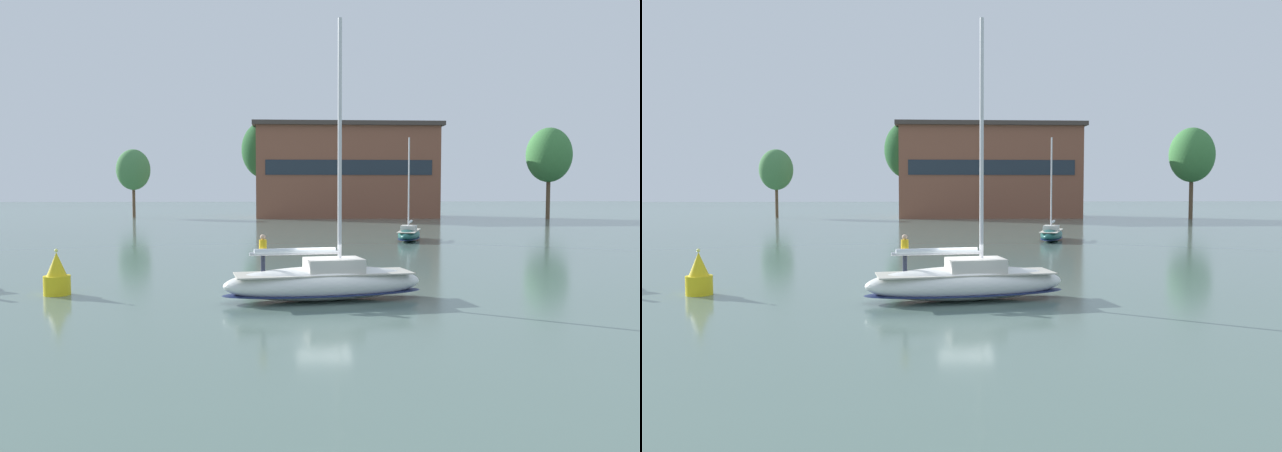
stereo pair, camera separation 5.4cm
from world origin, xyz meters
TOP-DOWN VIEW (x-y plane):
  - ground_plane at (0.00, 0.00)m, footprint 400.00×400.00m
  - waterfront_building at (8.85, 79.58)m, footprint 31.26×14.70m
  - tree_shore_left at (-26.93, 78.82)m, footprint 5.58×5.58m
  - tree_shore_center at (40.66, 70.11)m, footprint 7.11×7.11m
  - tree_shore_right at (-4.86, 78.30)m, footprint 7.90×7.90m
  - sailboat_main at (0.02, 0.00)m, footprint 9.39×3.98m
  - sailboat_moored_mid_channel at (10.14, 30.92)m, footprint 4.02×7.35m
  - channel_buoy at (-12.45, 2.08)m, footprint 1.21×1.21m

SIDE VIEW (x-z plane):
  - ground_plane at x=0.00m, z-range 0.00..0.00m
  - sailboat_moored_mid_channel at x=10.14m, z-range -4.21..5.54m
  - sailboat_main at x=0.02m, z-range -5.40..7.11m
  - channel_buoy at x=-12.45m, z-range -0.22..1.96m
  - waterfront_building at x=8.85m, z-range 0.04..15.90m
  - tree_shore_left at x=-26.93m, z-range 2.30..13.79m
  - tree_shore_center at x=40.66m, z-range 2.93..17.56m
  - tree_shore_right at x=-4.86m, z-range 3.25..19.51m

